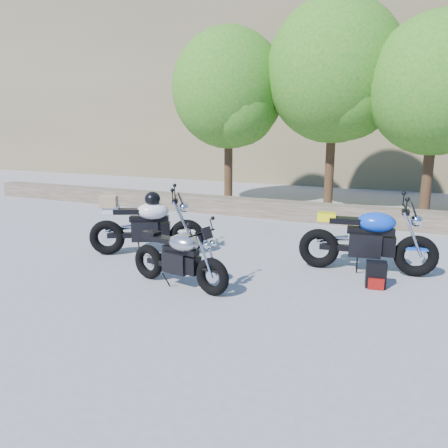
{
  "coord_description": "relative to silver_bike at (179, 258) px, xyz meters",
  "views": [
    {
      "loc": [
        3.55,
        -6.26,
        2.49
      ],
      "look_at": [
        0.2,
        1.0,
        0.75
      ],
      "focal_mm": 35.0,
      "sensor_mm": 36.0,
      "label": 1
    }
  ],
  "objects": [
    {
      "name": "ground",
      "position": [
        -0.1,
        0.49,
        -0.47
      ],
      "size": [
        90.0,
        90.0,
        0.0
      ],
      "primitive_type": "plane",
      "color": "gray",
      "rests_on": "ground"
    },
    {
      "name": "stone_wall",
      "position": [
        -0.1,
        5.99,
        -0.22
      ],
      "size": [
        22.0,
        0.55,
        0.5
      ],
      "primitive_type": "cube",
      "color": "#483F30",
      "rests_on": "ground"
    },
    {
      "name": "hillside",
      "position": [
        2.9,
        28.49,
        7.03
      ],
      "size": [
        80.0,
        30.0,
        15.0
      ],
      "primitive_type": "cube",
      "color": "brown",
      "rests_on": "ground"
    },
    {
      "name": "tree_decid_left",
      "position": [
        -2.5,
        7.63,
        3.16
      ],
      "size": [
        3.67,
        3.67,
        5.62
      ],
      "color": "#382314",
      "rests_on": "ground"
    },
    {
      "name": "tree_decid_mid",
      "position": [
        0.8,
        8.03,
        3.57
      ],
      "size": [
        4.08,
        4.08,
        6.24
      ],
      "color": "#382314",
      "rests_on": "ground"
    },
    {
      "name": "tree_decid_right",
      "position": [
        3.6,
        7.43,
        3.03
      ],
      "size": [
        3.54,
        3.54,
        5.41
      ],
      "color": "#382314",
      "rests_on": "ground"
    },
    {
      "name": "silver_bike",
      "position": [
        0.0,
        0.0,
        0.0
      ],
      "size": [
        1.93,
        0.63,
        0.97
      ],
      "rotation": [
        0.0,
        0.0,
        -0.18
      ],
      "color": "black",
      "rests_on": "ground"
    },
    {
      "name": "white_bike",
      "position": [
        -1.56,
        1.35,
        0.16
      ],
      "size": [
        2.14,
        1.23,
        1.28
      ],
      "rotation": [
        0.0,
        0.0,
        0.48
      ],
      "color": "black",
      "rests_on": "ground"
    },
    {
      "name": "blue_bike",
      "position": [
        2.63,
        2.04,
        0.11
      ],
      "size": [
        2.37,
        0.75,
        1.19
      ],
      "rotation": [
        0.0,
        0.0,
        0.12
      ],
      "color": "black",
      "rests_on": "ground"
    },
    {
      "name": "backpack",
      "position": [
        2.87,
        1.3,
        -0.27
      ],
      "size": [
        0.35,
        0.31,
        0.42
      ],
      "rotation": [
        0.0,
        0.0,
        0.18
      ],
      "color": "black",
      "rests_on": "ground"
    }
  ]
}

